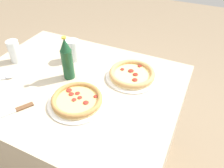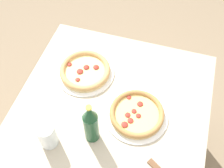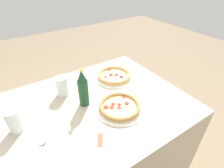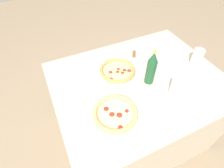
{
  "view_description": "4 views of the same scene",
  "coord_description": "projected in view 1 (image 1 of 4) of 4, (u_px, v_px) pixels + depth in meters",
  "views": [
    {
      "loc": [
        0.6,
        -0.77,
        1.52
      ],
      "look_at": [
        0.22,
        0.04,
        0.8
      ],
      "focal_mm": 35.0,
      "sensor_mm": 36.0,
      "label": 1
    },
    {
      "loc": [
        -0.54,
        -0.2,
        1.92
      ],
      "look_at": [
        0.21,
        0.02,
        0.81
      ],
      "focal_mm": 45.0,
      "sensor_mm": 36.0,
      "label": 2
    },
    {
      "loc": [
        -0.37,
        -0.77,
        1.5
      ],
      "look_at": [
        0.17,
        0.06,
        0.81
      ],
      "focal_mm": 28.0,
      "sensor_mm": 36.0,
      "label": 3
    },
    {
      "loc": [
        0.53,
        0.68,
        1.62
      ],
      "look_at": [
        0.22,
        0.02,
        0.83
      ],
      "focal_mm": 28.0,
      "sensor_mm": 36.0,
      "label": 4
    }
  ],
  "objects": [
    {
      "name": "ground_plane",
      "position": [
        84.0,
        159.0,
        1.7
      ],
      "size": [
        8.0,
        8.0,
        0.0
      ],
      "primitive_type": "plane",
      "color": "#847056"
    },
    {
      "name": "pizza_margherita",
      "position": [
        132.0,
        74.0,
        1.25
      ],
      "size": [
        0.3,
        0.3,
        0.04
      ],
      "color": "white",
      "rests_on": "table"
    },
    {
      "name": "spoon",
      "position": [
        3.0,
        78.0,
        1.24
      ],
      "size": [
        0.15,
        0.14,
        0.02
      ],
      "color": "silver",
      "rests_on": "table"
    },
    {
      "name": "glass_lemonade",
      "position": [
        15.0,
        52.0,
        1.35
      ],
      "size": [
        0.07,
        0.07,
        0.14
      ],
      "color": "white",
      "rests_on": "table"
    },
    {
      "name": "beer_bottle",
      "position": [
        67.0,
        59.0,
        1.19
      ],
      "size": [
        0.06,
        0.06,
        0.25
      ],
      "color": "#194728",
      "rests_on": "table"
    },
    {
      "name": "table",
      "position": [
        80.0,
        127.0,
        1.46
      ],
      "size": [
        1.17,
        0.92,
        0.76
      ],
      "color": "#B7A88E",
      "rests_on": "ground_plane"
    },
    {
      "name": "pizza_veggie",
      "position": [
        77.0,
        100.0,
        1.08
      ],
      "size": [
        0.3,
        0.3,
        0.04
      ],
      "color": "white",
      "rests_on": "table"
    },
    {
      "name": "knife",
      "position": [
        14.0,
        111.0,
        1.04
      ],
      "size": [
        0.13,
        0.19,
        0.01
      ],
      "color": "brown",
      "rests_on": "table"
    },
    {
      "name": "glass_mango_juice",
      "position": [
        73.0,
        51.0,
        1.37
      ],
      "size": [
        0.08,
        0.08,
        0.13
      ],
      "color": "white",
      "rests_on": "table"
    }
  ]
}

